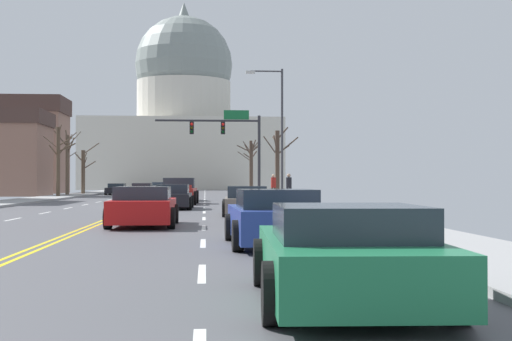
% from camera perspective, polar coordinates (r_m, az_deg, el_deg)
% --- Properties ---
extents(ground, '(20.00, 180.00, 0.20)m').
position_cam_1_polar(ground, '(40.41, -9.16, -2.80)').
color(ground, '#4D4D52').
extents(signal_gantry, '(7.91, 0.41, 6.59)m').
position_cam_1_polar(signal_gantry, '(53.23, -2.15, 2.84)').
color(signal_gantry, '#28282D').
rests_on(signal_gantry, ground).
extents(street_lamp_right, '(2.28, 0.24, 8.07)m').
position_cam_1_polar(street_lamp_right, '(42.97, 1.73, 3.84)').
color(street_lamp_right, '#333338').
rests_on(street_lamp_right, ground).
extents(capitol_building, '(31.40, 19.92, 30.85)m').
position_cam_1_polar(capitol_building, '(117.04, -5.85, 4.13)').
color(capitol_building, beige).
rests_on(capitol_building, ground).
extents(sedan_near_00, '(2.19, 4.63, 1.19)m').
position_cam_1_polar(sedan_near_00, '(49.76, -5.97, -1.79)').
color(sedan_near_00, '#9EA3A8').
rests_on(sedan_near_00, ground).
extents(pickup_truck_near_01, '(2.42, 5.32, 1.59)m').
position_cam_1_polar(pickup_truck_near_01, '(43.28, -6.26, -1.75)').
color(pickup_truck_near_01, maroon).
rests_on(pickup_truck_near_01, ground).
extents(sedan_near_02, '(2.00, 4.69, 1.24)m').
position_cam_1_polar(sedan_near_02, '(35.83, -6.69, -2.16)').
color(sedan_near_02, black).
rests_on(sedan_near_02, ground).
extents(sedan_near_03, '(2.08, 4.33, 1.20)m').
position_cam_1_polar(sedan_near_03, '(28.91, -0.77, -2.52)').
color(sedan_near_03, '#6B6056').
rests_on(sedan_near_03, ground).
extents(sedan_near_04, '(2.08, 4.44, 1.24)m').
position_cam_1_polar(sedan_near_04, '(22.39, -9.06, -2.96)').
color(sedan_near_04, '#B71414').
rests_on(sedan_near_04, ground).
extents(sedan_near_05, '(2.08, 4.37, 1.24)m').
position_cam_1_polar(sedan_near_05, '(15.54, 1.47, -3.90)').
color(sedan_near_05, navy).
rests_on(sedan_near_05, ground).
extents(sedan_near_06, '(2.18, 4.35, 1.15)m').
position_cam_1_polar(sedan_near_06, '(8.38, 7.22, -6.84)').
color(sedan_near_06, '#1E7247').
rests_on(sedan_near_06, ground).
extents(sedan_oncoming_00, '(2.03, 4.31, 1.20)m').
position_cam_1_polar(sedan_oncoming_00, '(61.02, -9.17, -1.61)').
color(sedan_oncoming_00, '#B71414').
rests_on(sedan_oncoming_00, ground).
extents(sedan_oncoming_01, '(1.98, 4.55, 1.13)m').
position_cam_1_polar(sedan_oncoming_01, '(71.53, -11.16, -1.50)').
color(sedan_oncoming_01, black).
rests_on(sedan_oncoming_01, ground).
extents(sedan_oncoming_02, '(1.98, 4.62, 1.23)m').
position_cam_1_polar(sedan_oncoming_02, '(80.79, -7.80, -1.39)').
color(sedan_oncoming_02, silver).
rests_on(sedan_oncoming_02, ground).
extents(flank_building_01, '(10.05, 6.92, 10.69)m').
position_cam_1_polar(flank_building_01, '(83.05, -18.47, 1.98)').
color(flank_building_01, '#8C6656').
rests_on(flank_building_01, ground).
extents(bare_tree_00, '(2.64, 1.98, 5.64)m').
position_cam_1_polar(bare_tree_00, '(77.74, -0.37, 0.49)').
color(bare_tree_00, '#423328').
rests_on(bare_tree_00, ground).
extents(bare_tree_01, '(2.23, 2.54, 5.03)m').
position_cam_1_polar(bare_tree_01, '(71.06, -13.74, 0.02)').
color(bare_tree_01, brown).
rests_on(bare_tree_01, ground).
extents(bare_tree_02, '(2.13, 1.75, 5.31)m').
position_cam_1_polar(bare_tree_02, '(70.07, -0.41, 0.47)').
color(bare_tree_02, '#423328').
rests_on(bare_tree_02, ground).
extents(bare_tree_03, '(2.32, 1.88, 5.84)m').
position_cam_1_polar(bare_tree_03, '(66.38, -14.96, 0.70)').
color(bare_tree_03, brown).
rests_on(bare_tree_03, ground).
extents(bare_tree_04, '(2.44, 2.00, 5.10)m').
position_cam_1_polar(bare_tree_04, '(50.04, 1.76, 0.72)').
color(bare_tree_04, '#423328').
rests_on(bare_tree_04, ground).
extents(bare_tree_05, '(2.58, 1.86, 5.89)m').
position_cam_1_polar(bare_tree_05, '(60.64, -15.63, 0.90)').
color(bare_tree_05, '#4C3D2D').
rests_on(bare_tree_05, ground).
extents(pedestrian_00, '(0.35, 0.34, 1.71)m').
position_cam_1_polar(pedestrian_00, '(46.67, 1.42, -1.23)').
color(pedestrian_00, '#4C4238').
rests_on(pedestrian_00, ground).
extents(pedestrian_01, '(0.35, 0.34, 1.70)m').
position_cam_1_polar(pedestrian_01, '(42.06, 2.66, -1.28)').
color(pedestrian_01, '#33333D').
rests_on(pedestrian_01, ground).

